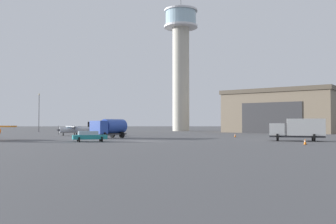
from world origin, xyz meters
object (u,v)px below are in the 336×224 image
(traffic_cone_near_right, at_px, (235,135))
(light_post_west, at_px, (39,109))
(control_tower, at_px, (181,56))
(traffic_cone_near_left, at_px, (305,142))
(truck_box_white, at_px, (298,129))
(airplane_silver, at_px, (75,129))
(truck_fuel_tanker_blue, at_px, (109,127))
(car_teal, at_px, (89,136))

(traffic_cone_near_right, bearing_deg, light_post_west, 142.38)
(control_tower, bearing_deg, traffic_cone_near_left, -81.05)
(light_post_west, distance_m, traffic_cone_near_right, 56.87)
(traffic_cone_near_left, bearing_deg, truck_box_white, 74.62)
(control_tower, relative_size, airplane_silver, 4.68)
(truck_box_white, bearing_deg, light_post_west, -25.29)
(truck_fuel_tanker_blue, xyz_separation_m, car_teal, (-0.92, -10.96, -0.95))
(airplane_silver, relative_size, truck_fuel_tanker_blue, 1.39)
(light_post_west, bearing_deg, truck_box_white, -43.20)
(truck_box_white, distance_m, truck_fuel_tanker_blue, 28.18)
(light_post_west, xyz_separation_m, traffic_cone_near_left, (48.48, -56.00, -5.57))
(airplane_silver, relative_size, car_teal, 1.86)
(control_tower, relative_size, truck_fuel_tanker_blue, 6.52)
(truck_box_white, distance_m, traffic_cone_near_left, 8.73)
(traffic_cone_near_right, bearing_deg, car_teal, -145.84)
(airplane_silver, distance_m, truck_box_white, 40.77)
(light_post_west, bearing_deg, airplane_silver, -58.95)
(traffic_cone_near_left, bearing_deg, car_teal, 164.76)
(airplane_silver, bearing_deg, traffic_cone_near_right, 139.85)
(airplane_silver, height_order, truck_box_white, truck_box_white)
(control_tower, xyz_separation_m, traffic_cone_near_right, (7.13, -47.03, -21.86))
(truck_fuel_tanker_blue, height_order, traffic_cone_near_left, truck_fuel_tanker_blue)
(truck_box_white, relative_size, truck_fuel_tanker_blue, 1.20)
(airplane_silver, bearing_deg, light_post_west, -83.52)
(truck_box_white, bearing_deg, traffic_cone_near_left, 92.53)
(car_teal, relative_size, traffic_cone_near_right, 7.33)
(truck_box_white, xyz_separation_m, traffic_cone_near_left, (-2.29, -8.32, -1.30))
(control_tower, xyz_separation_m, light_post_west, (-37.69, -12.48, -16.25))
(traffic_cone_near_right, bearing_deg, control_tower, 98.62)
(airplane_silver, distance_m, truck_fuel_tanker_blue, 14.34)
(airplane_silver, xyz_separation_m, truck_box_white, (34.83, -21.19, 0.42))
(car_teal, height_order, light_post_west, light_post_west)
(control_tower, distance_m, truck_box_white, 64.90)
(truck_box_white, bearing_deg, traffic_cone_near_right, -47.74)
(control_tower, height_order, traffic_cone_near_left, control_tower)
(truck_fuel_tanker_blue, distance_m, car_teal, 11.04)
(light_post_west, relative_size, traffic_cone_near_right, 16.09)
(car_teal, bearing_deg, traffic_cone_near_left, -34.31)
(light_post_west, distance_m, traffic_cone_near_left, 74.28)
(traffic_cone_near_right, bearing_deg, truck_box_white, -65.65)
(traffic_cone_near_left, distance_m, traffic_cone_near_right, 21.76)
(truck_fuel_tanker_blue, relative_size, traffic_cone_near_left, 8.70)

